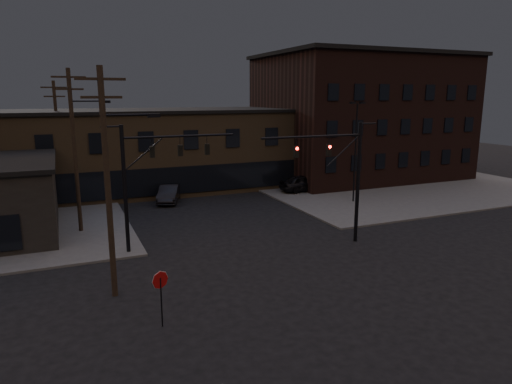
% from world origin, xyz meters
% --- Properties ---
extents(ground, '(140.00, 140.00, 0.00)m').
position_xyz_m(ground, '(0.00, 0.00, 0.00)').
color(ground, black).
rests_on(ground, ground).
extents(sidewalk_ne, '(30.00, 30.00, 0.15)m').
position_xyz_m(sidewalk_ne, '(22.00, 22.00, 0.07)').
color(sidewalk_ne, '#474744').
rests_on(sidewalk_ne, ground).
extents(building_row, '(40.00, 12.00, 8.00)m').
position_xyz_m(building_row, '(0.00, 28.00, 4.00)').
color(building_row, brown).
rests_on(building_row, ground).
extents(building_right, '(22.00, 16.00, 14.00)m').
position_xyz_m(building_right, '(22.00, 26.00, 7.00)').
color(building_right, black).
rests_on(building_right, ground).
extents(traffic_signal_near, '(7.12, 0.24, 8.00)m').
position_xyz_m(traffic_signal_near, '(5.36, 4.50, 4.93)').
color(traffic_signal_near, black).
rests_on(traffic_signal_near, ground).
extents(traffic_signal_far, '(7.12, 0.24, 8.00)m').
position_xyz_m(traffic_signal_far, '(-6.72, 8.00, 5.01)').
color(traffic_signal_far, black).
rests_on(traffic_signal_far, ground).
extents(stop_sign, '(0.72, 0.33, 2.48)m').
position_xyz_m(stop_sign, '(-8.00, -1.99, 1.84)').
color(stop_sign, black).
rests_on(stop_sign, ground).
extents(utility_pole_near, '(3.70, 0.28, 11.00)m').
position_xyz_m(utility_pole_near, '(-9.43, 2.00, 5.87)').
color(utility_pole_near, black).
rests_on(utility_pole_near, ground).
extents(utility_pole_mid, '(3.70, 0.28, 11.50)m').
position_xyz_m(utility_pole_mid, '(-10.44, 14.00, 6.13)').
color(utility_pole_mid, black).
rests_on(utility_pole_mid, ground).
extents(utility_pole_far, '(2.20, 0.28, 11.00)m').
position_xyz_m(utility_pole_far, '(-11.50, 26.00, 5.78)').
color(utility_pole_far, black).
rests_on(utility_pole_far, ground).
extents(lot_light_a, '(1.50, 0.28, 9.14)m').
position_xyz_m(lot_light_a, '(13.00, 14.00, 5.51)').
color(lot_light_a, black).
rests_on(lot_light_a, ground).
extents(lot_light_b, '(1.50, 0.28, 9.14)m').
position_xyz_m(lot_light_b, '(19.00, 19.00, 5.51)').
color(lot_light_b, black).
rests_on(lot_light_b, ground).
extents(parked_car_lot_a, '(4.98, 2.03, 1.69)m').
position_xyz_m(parked_car_lot_a, '(11.04, 19.79, 1.00)').
color(parked_car_lot_a, black).
rests_on(parked_car_lot_a, sidewalk_ne).
extents(parked_car_lot_b, '(5.02, 3.73, 1.35)m').
position_xyz_m(parked_car_lot_b, '(21.38, 23.70, 0.83)').
color(parked_car_lot_b, silver).
rests_on(parked_car_lot_b, sidewalk_ne).
extents(car_crossing, '(3.30, 5.10, 1.59)m').
position_xyz_m(car_crossing, '(-2.49, 21.00, 0.79)').
color(car_crossing, black).
rests_on(car_crossing, ground).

